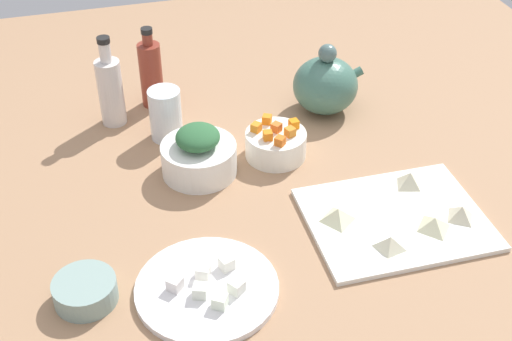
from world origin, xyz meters
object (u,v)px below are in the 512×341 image
Objects in this scene: bowl_small_side at (85,291)px; bottle_0 at (151,73)px; plate_tofu at (207,289)px; bottle_1 at (110,90)px; teapot at (326,85)px; bowl_carrots at (276,144)px; drinking_glass_0 at (166,114)px; bowl_greens at (199,159)px; cutting_board at (395,219)px.

bottle_0 is at bearing 70.95° from bowl_small_side.
bowl_small_side reaches higher than plate_tofu.
bottle_0 is 10.91cm from bottle_1.
bowl_small_side is 53.32cm from bottle_1.
teapot is at bearing 37.93° from bowl_small_side.
plate_tofu is 61.15cm from bottle_0.
bottle_1 is (-30.80, 21.84, 5.48)cm from bowl_carrots.
bottle_0 is at bearing 92.96° from drinking_glass_0.
bottle_0 is at bearing 160.78° from teapot.
drinking_glass_0 is at bearing 88.34° from plate_tofu.
plate_tofu is 1.58× the size of bowl_greens.
bottle_1 reaches higher than teapot.
plate_tofu is 61.14cm from teapot.
teapot is at bearing -19.22° from bottle_0.
plate_tofu is at bearing -168.09° from cutting_board.
teapot is (0.57, 39.94, 6.04)cm from cutting_board.
bowl_carrots is at bearing -138.15° from teapot.
cutting_board is at bearing -47.15° from drinking_glass_0.
bottle_0 is at bearing 99.72° from bowl_greens.
bowl_carrots is (-15.27, 25.75, 2.27)cm from cutting_board.
plate_tofu is (-37.12, -7.83, 0.10)cm from cutting_board.
bowl_small_side is 0.54× the size of bottle_0.
teapot is at bearing 25.84° from bowl_greens.
bowl_carrots is 21.60cm from teapot.
bowl_carrots is at bearing -35.35° from bottle_1.
drinking_glass_0 reaches higher than bowl_small_side.
bowl_greens is 1.32× the size of drinking_glass_0.
bowl_small_side is (-41.00, -30.12, -0.76)cm from bowl_carrots.
bowl_small_side is (-24.65, -28.71, -1.24)cm from bowl_greens.
bowl_greens is 1.20× the size of bowl_carrots.
cutting_board is 30.02cm from bowl_carrots.
bowl_greens is 15.01cm from drinking_glass_0.
teapot reaches higher than plate_tofu.
bottle_1 is at bearing -151.11° from bottle_0.
bottle_1 is at bearing 121.84° from bowl_greens.
bottle_0 is at bearing 28.89° from bottle_1.
bottle_1 is at bearing 134.06° from cutting_board.
plate_tofu is 19.51cm from bowl_small_side.
bowl_greens is at bearing -154.16° from teapot.
bowl_carrots is 0.77× the size of teapot.
bottle_1 reaches higher than bowl_small_side.
bottle_0 is (-37.09, 12.93, 1.49)cm from teapot.
bottle_1 is at bearing 170.68° from teapot.
drinking_glass_0 is at bearing 64.47° from bowl_small_side.
plate_tofu is 56.66cm from bottle_1.
drinking_glass_0 is at bearing 132.85° from cutting_board.
bowl_carrots is at bearing -31.99° from drinking_glass_0.
bowl_carrots is at bearing 56.95° from plate_tofu.
bottle_1 reaches higher than bowl_carrots.
drinking_glass_0 is (1.35, 46.39, 5.11)cm from plate_tofu.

